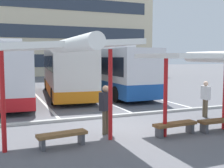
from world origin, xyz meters
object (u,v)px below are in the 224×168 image
at_px(waiting_shelter_1, 203,58).
at_px(coach_bus_2, 111,72).
at_px(coach_bus_0, 11,72).
at_px(coach_bus_1, 66,71).
at_px(bench_2, 218,122).
at_px(waiting_passenger_1, 205,96).
at_px(waiting_passenger_0, 106,106).
at_px(waiting_shelter_0, 61,48).
at_px(bench_0, 62,136).
at_px(bench_1, 175,126).

bearing_deg(waiting_shelter_1, coach_bus_2, 84.49).
bearing_deg(coach_bus_0, waiting_shelter_1, -62.90).
relative_size(coach_bus_1, waiting_shelter_1, 2.42).
relative_size(waiting_shelter_1, bench_2, 2.79).
xyz_separation_m(waiting_shelter_1, waiting_passenger_1, (2.12, 2.26, -1.76)).
relative_size(waiting_shelter_1, waiting_passenger_0, 2.55).
bearing_deg(waiting_shelter_0, waiting_shelter_1, -4.16).
xyz_separation_m(waiting_passenger_0, waiting_passenger_1, (5.26, 0.97, -0.07)).
height_order(coach_bus_0, bench_0, coach_bus_0).
height_order(coach_bus_2, waiting_passenger_1, coach_bus_2).
xyz_separation_m(bench_1, waiting_passenger_1, (3.02, 2.00, 0.63)).
xyz_separation_m(coach_bus_0, coach_bus_1, (3.70, 0.22, -0.04)).
height_order(bench_0, bench_1, same).
height_order(coach_bus_2, bench_0, coach_bus_2).
bearing_deg(waiting_shelter_1, coach_bus_0, 117.10).
height_order(waiting_shelter_0, bench_2, waiting_shelter_0).
relative_size(bench_2, waiting_passenger_1, 0.97).
xyz_separation_m(waiting_shelter_0, bench_2, (5.78, -0.26, -2.69)).
xyz_separation_m(coach_bus_0, waiting_shelter_0, (1.02, -11.19, 1.22)).
bearing_deg(bench_2, coach_bus_2, 89.04).
distance_m(coach_bus_1, waiting_shelter_0, 11.78).
relative_size(waiting_passenger_0, waiting_passenger_1, 1.06).
bearing_deg(bench_2, bench_1, 174.60).
xyz_separation_m(bench_0, bench_1, (3.98, -0.20, 0.00)).
relative_size(coach_bus_2, bench_0, 6.60).
xyz_separation_m(coach_bus_1, coach_bus_2, (3.30, -0.51, -0.08)).
relative_size(coach_bus_1, bench_0, 6.84).
height_order(bench_2, waiting_passenger_0, waiting_passenger_0).
bearing_deg(bench_2, waiting_passenger_1, 60.55).
bearing_deg(coach_bus_2, waiting_passenger_1, -83.42).
distance_m(coach_bus_1, waiting_passenger_0, 10.54).
bearing_deg(bench_0, waiting_passenger_0, 25.17).
relative_size(waiting_shelter_0, bench_1, 2.95).
height_order(waiting_shelter_0, bench_0, waiting_shelter_0).
distance_m(coach_bus_0, waiting_shelter_1, 13.00).
bearing_deg(waiting_passenger_0, bench_1, -24.52).
xyz_separation_m(bench_2, waiting_passenger_0, (-4.04, 1.19, 0.70)).
relative_size(bench_1, waiting_passenger_1, 1.02).
height_order(coach_bus_2, bench_1, coach_bus_2).
distance_m(bench_2, waiting_passenger_0, 4.27).
bearing_deg(bench_0, bench_1, -2.92).
bearing_deg(waiting_shelter_1, bench_2, 5.94).
xyz_separation_m(coach_bus_0, waiting_passenger_1, (8.03, -9.28, -0.84)).
distance_m(coach_bus_2, waiting_shelter_0, 12.50).
xyz_separation_m(coach_bus_0, bench_2, (6.81, -11.45, -1.47)).
relative_size(coach_bus_1, coach_bus_2, 1.04).
distance_m(waiting_shelter_1, waiting_passenger_0, 3.79).
height_order(coach_bus_1, waiting_passenger_1, coach_bus_1).
bearing_deg(coach_bus_1, coach_bus_0, -176.59).
xyz_separation_m(coach_bus_0, waiting_shelter_1, (5.91, -11.54, 0.92)).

